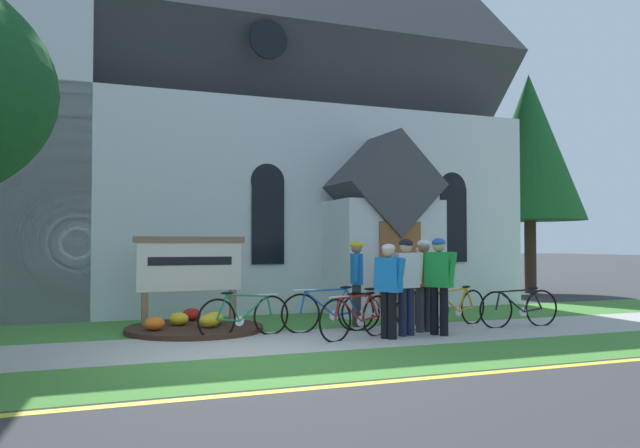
% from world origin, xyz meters
% --- Properties ---
extents(ground, '(140.00, 140.00, 0.00)m').
position_xyz_m(ground, '(0.00, 4.00, 0.00)').
color(ground, '#333335').
extents(sidewalk_slab, '(32.00, 2.31, 0.01)m').
position_xyz_m(sidewalk_slab, '(1.86, 1.35, 0.01)').
color(sidewalk_slab, '#A8A59E').
rests_on(sidewalk_slab, ground).
extents(grass_verge, '(32.00, 2.00, 0.01)m').
position_xyz_m(grass_verge, '(1.86, -0.80, 0.00)').
color(grass_verge, '#427F33').
rests_on(grass_verge, ground).
extents(church_lawn, '(24.00, 2.74, 0.01)m').
position_xyz_m(church_lawn, '(1.86, 3.88, 0.00)').
color(church_lawn, '#427F33').
rests_on(church_lawn, ground).
extents(curb_paint_stripe, '(28.00, 0.16, 0.01)m').
position_xyz_m(curb_paint_stripe, '(1.86, -1.95, 0.00)').
color(curb_paint_stripe, yellow).
rests_on(curb_paint_stripe, ground).
extents(church_building, '(14.60, 10.90, 12.91)m').
position_xyz_m(church_building, '(1.35, 9.46, 4.82)').
color(church_building, silver).
rests_on(church_building, ground).
extents(church_sign, '(2.14, 0.21, 1.76)m').
position_xyz_m(church_sign, '(-0.16, 3.63, 1.17)').
color(church_sign, '#7F6047').
rests_on(church_sign, ground).
extents(flower_bed, '(2.51, 2.51, 0.34)m').
position_xyz_m(flower_bed, '(-0.17, 3.12, 0.08)').
color(flower_bed, '#382319').
rests_on(flower_bed, ground).
extents(bicycle_blue, '(1.81, 0.14, 0.85)m').
position_xyz_m(bicycle_blue, '(2.13, 2.16, 0.38)').
color(bicycle_blue, black).
rests_on(bicycle_blue, ground).
extents(bicycle_white, '(1.73, 0.52, 0.80)m').
position_xyz_m(bicycle_white, '(4.74, 2.02, 0.37)').
color(bicycle_white, black).
rests_on(bicycle_white, ground).
extents(bicycle_orange, '(1.73, 0.45, 0.82)m').
position_xyz_m(bicycle_orange, '(0.52, 2.10, 0.37)').
color(bicycle_orange, black).
rests_on(bicycle_orange, ground).
extents(bicycle_silver, '(1.70, 0.44, 0.82)m').
position_xyz_m(bicycle_silver, '(3.20, 1.92, 0.38)').
color(bicycle_silver, black).
rests_on(bicycle_silver, ground).
extents(bicycle_green, '(1.76, 0.13, 0.79)m').
position_xyz_m(bicycle_green, '(5.82, 1.45, 0.38)').
color(bicycle_green, black).
rests_on(bicycle_green, ground).
extents(bicycle_black, '(1.64, 0.66, 0.80)m').
position_xyz_m(bicycle_black, '(2.27, 1.21, 0.38)').
color(bicycle_black, black).
rests_on(bicycle_black, ground).
extents(cyclist_in_blue_jersey, '(0.46, 0.61, 1.57)m').
position_xyz_m(cyclist_in_blue_jersey, '(4.14, 2.28, 0.91)').
color(cyclist_in_blue_jersey, black).
rests_on(cyclist_in_blue_jersey, ground).
extents(cyclist_in_red_jersey, '(0.33, 0.64, 1.66)m').
position_xyz_m(cyclist_in_red_jersey, '(2.94, 2.72, 0.97)').
color(cyclist_in_red_jersey, '#2D2D33').
rests_on(cyclist_in_red_jersey, ground).
extents(cyclist_in_orange_jersey, '(0.67, 0.31, 1.70)m').
position_xyz_m(cyclist_in_orange_jersey, '(3.20, 1.19, 1.00)').
color(cyclist_in_orange_jersey, '#191E38').
rests_on(cyclist_in_orange_jersey, ground).
extents(cyclist_in_yellow_jersey, '(0.41, 0.71, 1.72)m').
position_xyz_m(cyclist_in_yellow_jersey, '(3.76, 1.03, 1.01)').
color(cyclist_in_yellow_jersey, black).
rests_on(cyclist_in_yellow_jersey, ground).
extents(cyclist_in_green_jersey, '(0.39, 0.71, 1.62)m').
position_xyz_m(cyclist_in_green_jersey, '(2.74, 0.97, 0.94)').
color(cyclist_in_green_jersey, black).
rests_on(cyclist_in_green_jersey, ground).
extents(cyclist_in_white_jersey, '(0.67, 0.29, 1.69)m').
position_xyz_m(cyclist_in_white_jersey, '(3.74, 1.50, 0.99)').
color(cyclist_in_white_jersey, '#2D2D33').
rests_on(cyclist_in_white_jersey, ground).
extents(roadside_conifer, '(3.55, 3.55, 7.21)m').
position_xyz_m(roadside_conifer, '(11.68, 8.22, 4.77)').
color(roadside_conifer, '#3D2D1E').
rests_on(roadside_conifer, ground).
extents(distant_hill, '(71.35, 40.42, 21.25)m').
position_xyz_m(distant_hill, '(-3.28, 84.77, 0.00)').
color(distant_hill, '#847A5B').
rests_on(distant_hill, ground).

